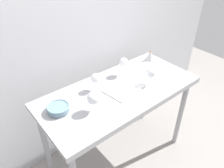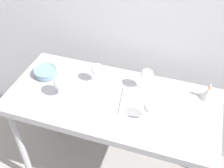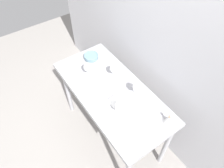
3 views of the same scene
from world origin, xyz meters
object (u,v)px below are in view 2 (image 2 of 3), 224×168
(wine_glass_far_right, at_px, (147,75))
(tasting_bowl, at_px, (45,72))
(open_notebook, at_px, (120,101))
(tasting_sheet_upper, at_px, (175,102))
(decanter_funnel, at_px, (208,93))
(wine_glass_far_left, at_px, (97,69))
(wine_glass_near_left, at_px, (61,83))
(wine_glass_near_right, at_px, (150,107))

(wine_glass_far_right, relative_size, tasting_bowl, 1.02)
(open_notebook, bearing_deg, wine_glass_far_right, 44.17)
(wine_glass_far_right, bearing_deg, tasting_bowl, -173.59)
(tasting_sheet_upper, bearing_deg, tasting_bowl, -154.50)
(open_notebook, xyz_separation_m, decanter_funnel, (0.53, 0.21, 0.04))
(wine_glass_far_left, xyz_separation_m, decanter_funnel, (0.74, 0.07, -0.06))
(wine_glass_near_left, height_order, wine_glass_far_right, wine_glass_far_right)
(open_notebook, bearing_deg, decanter_funnel, 12.55)
(wine_glass_near_left, height_order, open_notebook, wine_glass_near_left)
(wine_glass_near_right, height_order, decanter_funnel, wine_glass_near_right)
(wine_glass_far_right, relative_size, decanter_funnel, 1.24)
(wine_glass_near_right, distance_m, wine_glass_near_left, 0.59)
(tasting_sheet_upper, bearing_deg, decanter_funnel, 53.53)
(decanter_funnel, bearing_deg, wine_glass_near_right, -136.90)
(tasting_bowl, bearing_deg, wine_glass_near_left, -36.84)
(tasting_sheet_upper, bearing_deg, wine_glass_near_left, -141.86)
(tasting_bowl, distance_m, decanter_funnel, 1.13)
(wine_glass_near_right, height_order, wine_glass_far_right, wine_glass_far_right)
(tasting_sheet_upper, distance_m, decanter_funnel, 0.22)
(wine_glass_far_left, distance_m, tasting_sheet_upper, 0.57)
(wine_glass_near_right, relative_size, wine_glass_far_left, 1.04)
(wine_glass_far_right, xyz_separation_m, open_notebook, (-0.13, -0.17, -0.12))
(wine_glass_far_left, relative_size, wine_glass_far_right, 0.90)
(open_notebook, height_order, tasting_sheet_upper, open_notebook)
(open_notebook, distance_m, tasting_sheet_upper, 0.36)
(wine_glass_near_right, distance_m, decanter_funnel, 0.45)
(wine_glass_far_left, height_order, wine_glass_far_right, wine_glass_far_right)
(wine_glass_far_left, height_order, open_notebook, wine_glass_far_left)
(tasting_bowl, bearing_deg, wine_glass_near_right, -12.80)
(wine_glass_far_left, xyz_separation_m, wine_glass_far_right, (0.34, 0.03, 0.01))
(wine_glass_near_left, bearing_deg, tasting_sheet_upper, 13.62)
(decanter_funnel, bearing_deg, tasting_bowl, -173.85)
(wine_glass_far_right, bearing_deg, wine_glass_near_right, -72.72)
(tasting_bowl, bearing_deg, wine_glass_far_left, 7.41)
(tasting_sheet_upper, relative_size, tasting_bowl, 1.49)
(wine_glass_far_left, bearing_deg, wine_glass_near_right, -28.85)
(wine_glass_far_right, bearing_deg, wine_glass_near_left, -154.67)
(wine_glass_near_right, xyz_separation_m, decanter_funnel, (0.32, 0.30, -0.06))
(wine_glass_near_right, relative_size, open_notebook, 0.40)
(wine_glass_far_left, bearing_deg, decanter_funnel, 5.51)
(wine_glass_far_right, xyz_separation_m, tasting_sheet_upper, (0.22, -0.06, -0.12))
(wine_glass_near_right, relative_size, decanter_funnel, 1.16)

